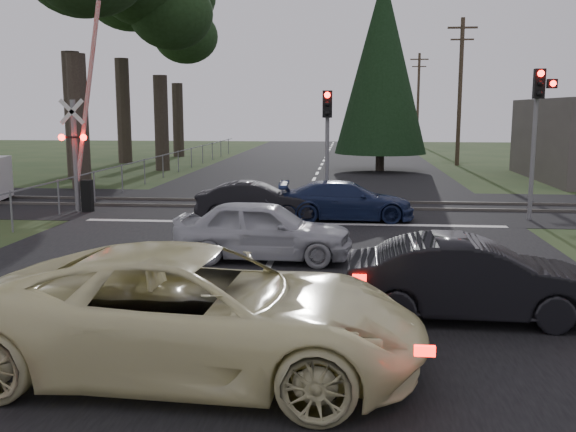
# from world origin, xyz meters

# --- Properties ---
(ground) EXTENTS (120.00, 120.00, 0.00)m
(ground) POSITION_xyz_m (0.00, 0.00, 0.00)
(ground) COLOR #253A1A
(ground) RESTS_ON ground
(road) EXTENTS (14.00, 100.00, 0.01)m
(road) POSITION_xyz_m (0.00, 10.00, 0.01)
(road) COLOR black
(road) RESTS_ON ground
(rail_corridor) EXTENTS (120.00, 8.00, 0.01)m
(rail_corridor) POSITION_xyz_m (0.00, 12.00, 0.01)
(rail_corridor) COLOR black
(rail_corridor) RESTS_ON ground
(stop_line) EXTENTS (13.00, 0.35, 0.00)m
(stop_line) POSITION_xyz_m (0.00, 8.20, 0.01)
(stop_line) COLOR silver
(stop_line) RESTS_ON ground
(rail_near) EXTENTS (120.00, 0.12, 0.10)m
(rail_near) POSITION_xyz_m (0.00, 11.20, 0.05)
(rail_near) COLOR #59544C
(rail_near) RESTS_ON ground
(rail_far) EXTENTS (120.00, 0.12, 0.10)m
(rail_far) POSITION_xyz_m (0.00, 12.80, 0.05)
(rail_far) COLOR #59544C
(rail_far) RESTS_ON ground
(crossing_signal) EXTENTS (1.62, 0.38, 6.96)m
(crossing_signal) POSITION_xyz_m (-7.27, 9.79, 2.06)
(crossing_signal) COLOR slate
(crossing_signal) RESTS_ON ground
(traffic_signal_right) EXTENTS (0.68, 0.48, 4.70)m
(traffic_signal_right) POSITION_xyz_m (7.55, 9.47, 3.31)
(traffic_signal_right) COLOR slate
(traffic_signal_right) RESTS_ON ground
(traffic_signal_center) EXTENTS (0.32, 0.48, 4.10)m
(traffic_signal_center) POSITION_xyz_m (1.00, 10.68, 2.81)
(traffic_signal_center) COLOR slate
(traffic_signal_center) RESTS_ON ground
(utility_pole_mid) EXTENTS (1.80, 0.26, 9.00)m
(utility_pole_mid) POSITION_xyz_m (8.50, 30.00, 4.73)
(utility_pole_mid) COLOR #4C3D2D
(utility_pole_mid) RESTS_ON ground
(utility_pole_far) EXTENTS (1.80, 0.26, 9.00)m
(utility_pole_far) POSITION_xyz_m (8.50, 55.00, 4.73)
(utility_pole_far) COLOR #4C3D2D
(utility_pole_far) RESTS_ON ground
(euc_tree_e) EXTENTS (6.00, 6.00, 13.20)m
(euc_tree_e) POSITION_xyz_m (-11.00, 36.00, 9.51)
(euc_tree_e) COLOR #473D33
(euc_tree_e) RESTS_ON ground
(conifer_tree) EXTENTS (5.20, 5.20, 11.00)m
(conifer_tree) POSITION_xyz_m (3.50, 26.00, 5.99)
(conifer_tree) COLOR #473D33
(conifer_tree) RESTS_ON ground
(fence_left) EXTENTS (0.10, 36.00, 1.20)m
(fence_left) POSITION_xyz_m (-7.80, 22.50, 0.00)
(fence_left) COLOR slate
(fence_left) RESTS_ON ground
(cream_coupe) EXTENTS (6.15, 3.06, 1.67)m
(cream_coupe) POSITION_xyz_m (-0.20, -3.24, 0.84)
(cream_coupe) COLOR beige
(cream_coupe) RESTS_ON ground
(dark_hatchback) EXTENTS (4.17, 1.53, 1.36)m
(dark_hatchback) POSITION_xyz_m (3.82, -0.60, 0.68)
(dark_hatchback) COLOR black
(dark_hatchback) RESTS_ON ground
(silver_car) EXTENTS (4.18, 1.80, 1.41)m
(silver_car) POSITION_xyz_m (-0.20, 3.33, 0.70)
(silver_car) COLOR #ADAFB6
(silver_car) RESTS_ON ground
(blue_sedan) EXTENTS (4.34, 1.97, 1.23)m
(blue_sedan) POSITION_xyz_m (1.68, 8.99, 0.62)
(blue_sedan) COLOR #172347
(blue_sedan) RESTS_ON ground
(dark_car_far) EXTENTS (3.72, 1.43, 1.21)m
(dark_car_far) POSITION_xyz_m (-1.18, 8.68, 0.60)
(dark_car_far) COLOR black
(dark_car_far) RESTS_ON ground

